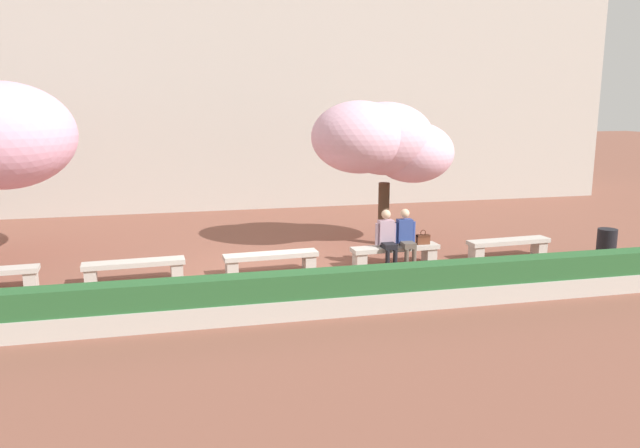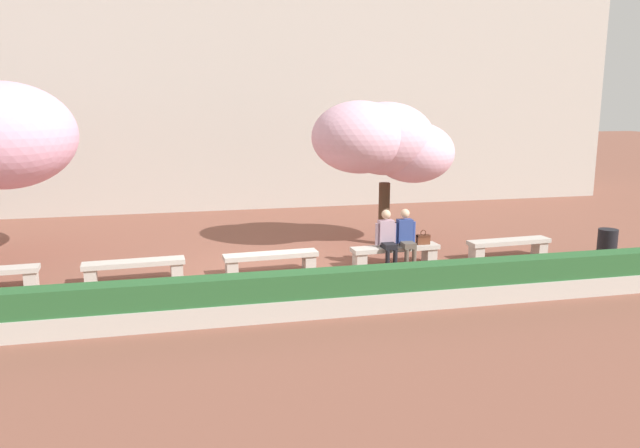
% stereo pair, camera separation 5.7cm
% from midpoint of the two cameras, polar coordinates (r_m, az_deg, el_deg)
% --- Properties ---
extents(ground_plane, '(100.00, 100.00, 0.00)m').
position_cam_midpoint_polar(ground_plane, '(13.69, -4.60, -4.49)').
color(ground_plane, brown).
extents(building_facade, '(28.00, 4.00, 10.07)m').
position_cam_midpoint_polar(building_facade, '(23.16, -8.82, 14.49)').
color(building_facade, '#B7B2A8').
rests_on(building_facade, ground).
extents(stone_bench_near_west, '(2.08, 0.53, 0.45)m').
position_cam_midpoint_polar(stone_bench_near_west, '(13.49, -16.74, -3.83)').
color(stone_bench_near_west, '#BCB7AD').
rests_on(stone_bench_near_west, ground).
extents(stone_bench_center, '(2.08, 0.53, 0.45)m').
position_cam_midpoint_polar(stone_bench_center, '(13.61, -4.62, -3.23)').
color(stone_bench_center, '#BCB7AD').
rests_on(stone_bench_center, ground).
extents(stone_bench_near_east, '(2.08, 0.53, 0.45)m').
position_cam_midpoint_polar(stone_bench_near_east, '(14.31, 6.78, -2.54)').
color(stone_bench_near_east, '#BCB7AD').
rests_on(stone_bench_near_east, ground).
extents(stone_bench_east_end, '(2.08, 0.53, 0.45)m').
position_cam_midpoint_polar(stone_bench_east_end, '(15.52, 16.74, -1.85)').
color(stone_bench_east_end, '#BCB7AD').
rests_on(stone_bench_east_end, ground).
extents(person_seated_left, '(0.51, 0.68, 1.29)m').
position_cam_midpoint_polar(person_seated_left, '(14.10, 6.03, -1.12)').
color(person_seated_left, black).
rests_on(person_seated_left, ground).
extents(person_seated_right, '(0.51, 0.68, 1.29)m').
position_cam_midpoint_polar(person_seated_right, '(14.25, 7.74, -1.02)').
color(person_seated_right, black).
rests_on(person_seated_right, ground).
extents(handbag, '(0.30, 0.15, 0.34)m').
position_cam_midpoint_polar(handbag, '(14.51, 9.29, -1.33)').
color(handbag, brown).
rests_on(handbag, stone_bench_near_east).
extents(cherry_tree_main, '(3.74, 2.72, 3.70)m').
position_cam_midpoint_polar(cherry_tree_main, '(15.91, 5.65, 7.49)').
color(cherry_tree_main, '#473323').
rests_on(cherry_tree_main, ground).
extents(planter_hedge_foreground, '(16.81, 0.50, 0.80)m').
position_cam_midpoint_polar(planter_hedge_foreground, '(10.90, -2.28, -6.53)').
color(planter_hedge_foreground, '#BCB7AD').
rests_on(planter_hedge_foreground, ground).
extents(trash_bin, '(0.44, 0.44, 0.78)m').
position_cam_midpoint_polar(trash_bin, '(15.93, 24.62, -1.79)').
color(trash_bin, black).
rests_on(trash_bin, ground).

